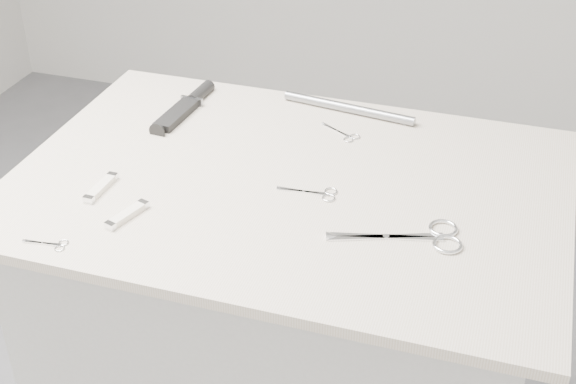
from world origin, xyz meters
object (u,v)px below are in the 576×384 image
(embroidery_scissors_b, at_px, (344,134))
(pocket_knife_b, at_px, (127,215))
(plinth, at_px, (288,367))
(tiny_scissors, at_px, (51,244))
(metal_rail, at_px, (349,108))
(large_shears, at_px, (424,237))
(embroidery_scissors_a, at_px, (317,193))
(pocket_knife_a, at_px, (101,187))
(sheathed_knife, at_px, (188,105))

(embroidery_scissors_b, xyz_separation_m, pocket_knife_b, (-0.28, -0.39, 0.00))
(plinth, height_order, tiny_scissors, tiny_scissors)
(embroidery_scissors_b, bearing_deg, metal_rail, 129.43)
(tiny_scissors, bearing_deg, large_shears, 12.36)
(plinth, bearing_deg, metal_rail, 82.49)
(embroidery_scissors_a, distance_m, embroidery_scissors_b, 0.22)
(pocket_knife_a, bearing_deg, pocket_knife_b, -124.71)
(embroidery_scissors_b, height_order, pocket_knife_a, pocket_knife_a)
(pocket_knife_a, xyz_separation_m, pocket_knife_b, (0.08, -0.06, 0.00))
(metal_rail, bearing_deg, sheathed_knife, -165.56)
(embroidery_scissors_b, relative_size, pocket_knife_b, 0.96)
(pocket_knife_a, height_order, pocket_knife_b, same)
(embroidery_scissors_a, height_order, sheathed_knife, sheathed_knife)
(pocket_knife_a, bearing_deg, embroidery_scissors_b, -45.73)
(embroidery_scissors_b, height_order, pocket_knife_b, pocket_knife_b)
(pocket_knife_b, xyz_separation_m, metal_rail, (0.26, 0.49, 0.00))
(metal_rail, bearing_deg, tiny_scissors, -119.82)
(pocket_knife_b, height_order, metal_rail, metal_rail)
(metal_rail, bearing_deg, pocket_knife_a, -128.96)
(pocket_knife_b, bearing_deg, tiny_scissors, 160.35)
(embroidery_scissors_b, bearing_deg, embroidery_scissors_a, -57.82)
(tiny_scissors, distance_m, metal_rail, 0.69)
(sheathed_knife, xyz_separation_m, pocket_knife_a, (-0.02, -0.34, -0.00))
(pocket_knife_a, bearing_deg, metal_rail, -36.87)
(plinth, distance_m, pocket_knife_b, 0.56)
(pocket_knife_b, bearing_deg, pocket_knife_a, 70.55)
(large_shears, bearing_deg, sheathed_knife, 133.44)
(embroidery_scissors_b, bearing_deg, tiny_scissors, -95.68)
(pocket_knife_a, height_order, metal_rail, metal_rail)
(pocket_knife_b, bearing_deg, plinth, -31.47)
(plinth, distance_m, embroidery_scissors_a, 0.48)
(sheathed_knife, distance_m, pocket_knife_b, 0.41)
(large_shears, bearing_deg, embroidery_scissors_b, 108.01)
(large_shears, distance_m, pocket_knife_b, 0.50)
(tiny_scissors, bearing_deg, pocket_knife_a, 83.91)
(plinth, relative_size, metal_rail, 3.12)
(plinth, bearing_deg, embroidery_scissors_a, -23.37)
(embroidery_scissors_b, height_order, tiny_scissors, same)
(large_shears, height_order, pocket_knife_b, pocket_knife_b)
(tiny_scissors, bearing_deg, embroidery_scissors_b, 47.15)
(plinth, distance_m, tiny_scissors, 0.64)
(pocket_knife_a, relative_size, pocket_knife_b, 1.02)
(sheathed_knife, distance_m, pocket_knife_a, 0.34)
(large_shears, relative_size, pocket_knife_b, 2.38)
(plinth, distance_m, sheathed_knife, 0.60)
(metal_rail, bearing_deg, plinth, -97.51)
(sheathed_knife, bearing_deg, embroidery_scissors_b, -88.16)
(pocket_knife_b, bearing_deg, sheathed_knife, 26.67)
(large_shears, relative_size, tiny_scissors, 2.91)
(pocket_knife_b, bearing_deg, embroidery_scissors_a, -42.33)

